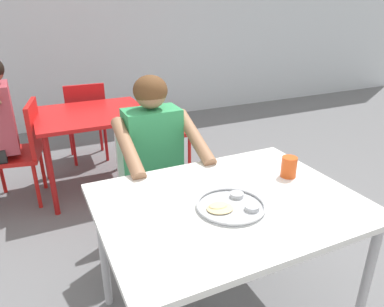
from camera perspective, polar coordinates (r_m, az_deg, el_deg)
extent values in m
cube|color=white|center=(1.65, 5.96, -7.97)|extent=(1.18, 0.89, 0.03)
cylinder|color=#B2B2B7|center=(1.94, 26.17, -18.61)|extent=(0.04, 0.04, 0.72)
cylinder|color=#B2B2B7|center=(2.01, -14.12, -15.08)|extent=(0.04, 0.04, 0.72)
cylinder|color=#B2B2B7|center=(2.38, 11.87, -8.43)|extent=(0.04, 0.04, 0.72)
cylinder|color=#B7BABF|center=(1.58, 6.25, -8.61)|extent=(0.31, 0.31, 0.01)
torus|color=#B7BABF|center=(1.58, 6.26, -8.27)|extent=(0.31, 0.31, 0.01)
cylinder|color=#B2B5BA|center=(1.57, 9.64, -8.63)|extent=(0.06, 0.06, 0.02)
cylinder|color=maroon|center=(1.57, 9.65, -8.51)|extent=(0.05, 0.05, 0.01)
cylinder|color=#B2B5BA|center=(1.65, 7.23, -6.66)|extent=(0.06, 0.06, 0.02)
cylinder|color=#C65119|center=(1.65, 7.24, -6.53)|extent=(0.05, 0.05, 0.01)
ellipsoid|color=#E5C689|center=(1.56, 4.53, -8.80)|extent=(0.14, 0.12, 0.01)
ellipsoid|color=#D4C489|center=(1.56, 4.27, -8.32)|extent=(0.09, 0.06, 0.01)
cylinder|color=#D84C19|center=(1.89, 15.36, -2.10)|extent=(0.08, 0.08, 0.11)
cylinder|color=#593319|center=(1.88, 15.47, -1.20)|extent=(0.07, 0.07, 0.02)
cube|color=silver|center=(2.41, -6.40, -5.45)|extent=(0.39, 0.39, 0.04)
cube|color=silver|center=(2.47, -7.94, 0.60)|extent=(0.37, 0.04, 0.38)
cylinder|color=silver|center=(2.45, -1.48, -11.00)|extent=(0.03, 0.03, 0.42)
cylinder|color=silver|center=(2.36, -8.55, -12.64)|extent=(0.03, 0.03, 0.42)
cylinder|color=silver|center=(2.69, -4.10, -7.67)|extent=(0.03, 0.03, 0.42)
cylinder|color=silver|center=(2.61, -10.52, -9.00)|extent=(0.03, 0.03, 0.42)
cylinder|color=#3B3B3B|center=(2.21, 1.56, -14.54)|extent=(0.10, 0.10, 0.45)
cylinder|color=#3B3B3B|center=(2.22, -0.66, -6.18)|extent=(0.12, 0.40, 0.12)
cylinder|color=#3B3B3B|center=(2.13, -6.03, -16.52)|extent=(0.10, 0.10, 0.45)
cylinder|color=#3B3B3B|center=(2.13, -8.11, -7.76)|extent=(0.12, 0.40, 0.12)
cube|color=#339959|center=(2.23, -6.31, 0.95)|extent=(0.34, 0.20, 0.50)
cylinder|color=#996B4C|center=(2.11, 0.44, 2.68)|extent=(0.08, 0.45, 0.25)
cylinder|color=#996B4C|center=(1.98, -10.35, 0.92)|extent=(0.08, 0.45, 0.25)
sphere|color=#996B4C|center=(2.13, -6.72, 9.70)|extent=(0.19, 0.19, 0.19)
ellipsoid|color=brown|center=(2.12, -6.74, 10.08)|extent=(0.21, 0.20, 0.18)
cube|color=red|center=(3.20, -15.93, 6.14)|extent=(0.94, 0.83, 0.03)
cylinder|color=#A31414|center=(2.96, -21.72, -3.44)|extent=(0.04, 0.04, 0.68)
cylinder|color=#A31414|center=(3.09, -6.57, -0.78)|extent=(0.04, 0.04, 0.68)
cylinder|color=#A31414|center=(3.62, -22.70, 1.13)|extent=(0.04, 0.04, 0.68)
cylinder|color=#A31414|center=(3.72, -10.15, 3.19)|extent=(0.04, 0.04, 0.68)
cube|color=red|center=(3.28, -26.86, -0.27)|extent=(0.50, 0.51, 0.04)
cube|color=red|center=(3.17, -24.13, 3.85)|extent=(0.11, 0.41, 0.42)
cylinder|color=red|center=(3.56, -28.40, -2.69)|extent=(0.03, 0.03, 0.40)
cylinder|color=red|center=(3.17, -23.73, -4.84)|extent=(0.03, 0.03, 0.40)
cylinder|color=red|center=(3.49, -22.97, -2.20)|extent=(0.03, 0.03, 0.40)
cube|color=red|center=(3.45, -3.87, 3.84)|extent=(0.44, 0.47, 0.04)
cube|color=red|center=(3.35, -7.04, 6.71)|extent=(0.08, 0.40, 0.36)
cylinder|color=red|center=(3.73, -2.10, 1.53)|extent=(0.03, 0.03, 0.43)
cylinder|color=red|center=(3.43, -0.41, -0.45)|extent=(0.03, 0.03, 0.43)
cylinder|color=red|center=(3.66, -6.92, 0.92)|extent=(0.03, 0.03, 0.43)
cylinder|color=red|center=(3.35, -5.63, -1.16)|extent=(0.03, 0.03, 0.43)
cube|color=red|center=(3.95, -16.81, 5.35)|extent=(0.42, 0.41, 0.04)
cube|color=red|center=(3.72, -16.79, 7.68)|extent=(0.39, 0.05, 0.39)
cylinder|color=red|center=(4.16, -19.00, 2.54)|extent=(0.03, 0.03, 0.43)
cylinder|color=red|center=(4.19, -14.52, 3.23)|extent=(0.03, 0.03, 0.43)
cylinder|color=red|center=(3.86, -18.52, 1.07)|extent=(0.03, 0.03, 0.43)
cylinder|color=red|center=(3.90, -13.71, 1.82)|extent=(0.03, 0.03, 0.43)
cube|color=#B23F4C|center=(3.16, -28.59, 5.07)|extent=(0.20, 0.34, 0.53)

